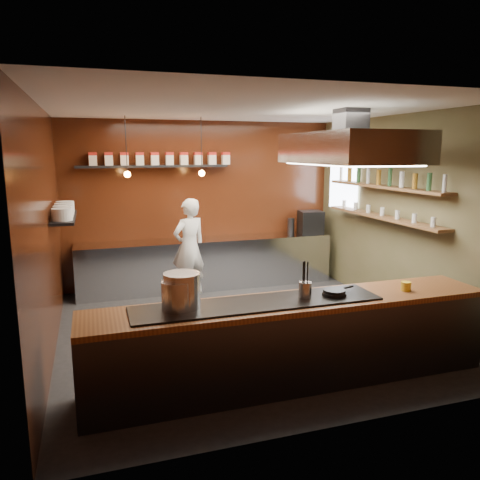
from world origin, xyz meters
name	(u,v)px	position (x,y,z in m)	size (l,w,h in m)	color
floor	(246,329)	(0.00, 0.00, 0.00)	(5.00, 5.00, 0.00)	black
back_wall	(203,204)	(0.00, 2.50, 1.50)	(5.00, 5.00, 0.00)	#38140A
left_wall	(46,233)	(-2.50, 0.00, 1.50)	(5.00, 5.00, 0.00)	#38140A
right_wall	(403,216)	(2.50, 0.00, 1.50)	(5.00, 5.00, 0.00)	#4F4D2C
ceiling	(246,108)	(0.00, 0.00, 3.00)	(5.00, 5.00, 0.00)	silver
window_pane	(343,182)	(2.45, 1.70, 1.90)	(1.00, 1.00, 0.00)	white
prep_counter	(208,263)	(0.00, 2.17, 0.45)	(4.60, 0.65, 0.90)	silver
pass_counter	(293,341)	(0.00, -1.60, 0.47)	(4.40, 0.72, 0.94)	#38383D
tin_shelf	(154,166)	(-0.90, 2.36, 2.20)	(2.60, 0.26, 0.04)	black
plate_shelf	(64,217)	(-2.34, 1.00, 1.55)	(0.30, 1.40, 0.04)	black
bottle_shelf_upper	(384,187)	(2.34, 0.30, 1.92)	(0.26, 2.80, 0.04)	brown
bottle_shelf_lower	(382,217)	(2.34, 0.30, 1.45)	(0.26, 2.80, 0.04)	brown
extractor_hood	(350,148)	(1.30, -0.40, 2.51)	(1.20, 2.00, 0.72)	#38383D
pendant_left	(127,171)	(-1.40, 1.70, 2.15)	(0.10, 0.10, 0.95)	black
pendant_right	(202,170)	(-0.20, 1.70, 2.15)	(0.10, 0.10, 0.95)	black
storage_tins	(162,159)	(-0.75, 2.36, 2.33)	(2.43, 0.13, 0.22)	beige
plate_stacks	(64,210)	(-2.34, 1.00, 1.65)	(0.26, 1.16, 0.16)	silver
bottles	(384,178)	(2.34, 0.30, 2.06)	(0.06, 2.66, 0.24)	silver
wine_glasses	(382,212)	(2.34, 0.30, 1.53)	(0.07, 2.37, 0.13)	silver
stockpot_large	(182,290)	(-1.17, -1.53, 1.12)	(0.36, 0.36, 0.35)	silver
stockpot_small	(177,295)	(-1.22, -1.57, 1.08)	(0.31, 0.31, 0.29)	silver
utensil_crock	(305,290)	(0.11, -1.62, 1.03)	(0.14, 0.14, 0.18)	#B9BCC1
frying_pan	(335,292)	(0.46, -1.63, 0.97)	(0.42, 0.26, 0.07)	black
butter_jar	(406,286)	(1.34, -1.66, 0.97)	(0.11, 0.11, 0.10)	yellow
espresso_machine	(311,222)	(2.05, 2.18, 1.11)	(0.43, 0.41, 0.43)	black
chef	(190,247)	(-0.41, 1.82, 0.84)	(0.61, 0.40, 1.68)	white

